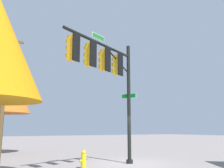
{
  "coord_description": "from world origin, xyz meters",
  "views": [
    {
      "loc": [
        7.82,
        11.35,
        1.8
      ],
      "look_at": [
        1.16,
        0.1,
        4.21
      ],
      "focal_mm": 39.54,
      "sensor_mm": 36.0,
      "label": 1
    }
  ],
  "objects_px": {
    "utility_pole": "(4,91)",
    "fire_hydrant": "(84,159)",
    "tree_mid": "(4,84)",
    "signal_pole_assembly": "(106,70)"
  },
  "relations": [
    {
      "from": "tree_mid",
      "to": "fire_hydrant",
      "type": "bearing_deg",
      "value": 104.44
    },
    {
      "from": "utility_pole",
      "to": "fire_hydrant",
      "type": "xyz_separation_m",
      "value": [
        -3.28,
        3.64,
        -3.49
      ]
    },
    {
      "from": "utility_pole",
      "to": "fire_hydrant",
      "type": "distance_m",
      "value": 6.02
    },
    {
      "from": "utility_pole",
      "to": "fire_hydrant",
      "type": "bearing_deg",
      "value": 132.03
    },
    {
      "from": "signal_pole_assembly",
      "to": "tree_mid",
      "type": "relative_size",
      "value": 0.85
    },
    {
      "from": "signal_pole_assembly",
      "to": "fire_hydrant",
      "type": "bearing_deg",
      "value": -29.58
    },
    {
      "from": "utility_pole",
      "to": "fire_hydrant",
      "type": "relative_size",
      "value": 9.0
    },
    {
      "from": "signal_pole_assembly",
      "to": "utility_pole",
      "type": "height_order",
      "value": "utility_pole"
    },
    {
      "from": "signal_pole_assembly",
      "to": "tree_mid",
      "type": "xyz_separation_m",
      "value": [
        3.47,
        -10.43,
        0.63
      ]
    },
    {
      "from": "fire_hydrant",
      "to": "tree_mid",
      "type": "distance_m",
      "value": 11.38
    }
  ]
}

